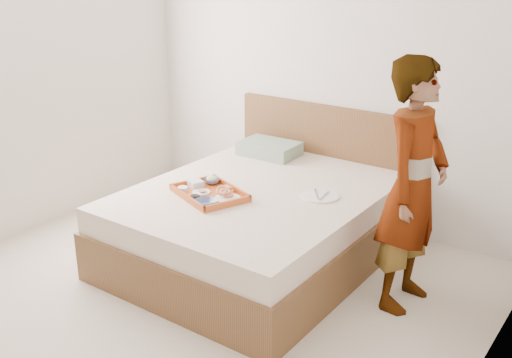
{
  "coord_description": "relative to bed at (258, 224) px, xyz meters",
  "views": [
    {
      "loc": [
        2.33,
        -2.2,
        2.07
      ],
      "look_at": [
        0.1,
        0.9,
        0.65
      ],
      "focal_mm": 41.82,
      "sensor_mm": 36.0,
      "label": 1
    }
  ],
  "objects": [
    {
      "name": "ground",
      "position": [
        -0.05,
        -1.0,
        -0.27
      ],
      "size": [
        3.5,
        4.0,
        0.01
      ],
      "primitive_type": "cube",
      "color": "beige",
      "rests_on": "ground"
    },
    {
      "name": "wall_back",
      "position": [
        -0.05,
        1.0,
        1.04
      ],
      "size": [
        3.5,
        0.01,
        2.6
      ],
      "primitive_type": "cube",
      "color": "silver",
      "rests_on": "ground"
    },
    {
      "name": "wall_right",
      "position": [
        1.7,
        -1.0,
        1.04
      ],
      "size": [
        0.01,
        4.0,
        2.6
      ],
      "primitive_type": "cube",
      "color": "silver",
      "rests_on": "ground"
    },
    {
      "name": "bed",
      "position": [
        0.0,
        0.0,
        0.0
      ],
      "size": [
        1.65,
        2.0,
        0.53
      ],
      "primitive_type": "cube",
      "color": "brown",
      "rests_on": "ground"
    },
    {
      "name": "headboard",
      "position": [
        0.0,
        0.97,
        0.21
      ],
      "size": [
        1.65,
        0.06,
        0.95
      ],
      "primitive_type": "cube",
      "color": "brown",
      "rests_on": "ground"
    },
    {
      "name": "pillow",
      "position": [
        -0.38,
        0.69,
        0.32
      ],
      "size": [
        0.48,
        0.33,
        0.11
      ],
      "primitive_type": "cube",
      "rotation": [
        0.0,
        0.0,
        0.03
      ],
      "color": "gray",
      "rests_on": "bed"
    },
    {
      "name": "tray",
      "position": [
        -0.2,
        -0.29,
        0.29
      ],
      "size": [
        0.6,
        0.52,
        0.05
      ],
      "primitive_type": "cube",
      "rotation": [
        0.0,
        0.0,
        -0.36
      ],
      "color": "#CA5D26",
      "rests_on": "bed"
    },
    {
      "name": "prawn_plate",
      "position": [
        -0.04,
        -0.3,
        0.28
      ],
      "size": [
        0.22,
        0.22,
        0.01
      ],
      "primitive_type": "cylinder",
      "rotation": [
        0.0,
        0.0,
        -0.36
      ],
      "color": "white",
      "rests_on": "tray"
    },
    {
      "name": "navy_bowl_big",
      "position": [
        -0.1,
        -0.46,
        0.3
      ],
      "size": [
        0.18,
        0.18,
        0.03
      ],
      "primitive_type": "imported",
      "rotation": [
        0.0,
        0.0,
        -0.36
      ],
      "color": "#17244D",
      "rests_on": "tray"
    },
    {
      "name": "sauce_dish",
      "position": [
        -0.21,
        -0.43,
        0.29
      ],
      "size": [
        0.09,
        0.09,
        0.03
      ],
      "primitive_type": "cylinder",
      "rotation": [
        0.0,
        0.0,
        -0.36
      ],
      "color": "black",
      "rests_on": "tray"
    },
    {
      "name": "meat_plate",
      "position": [
        -0.26,
        -0.31,
        0.28
      ],
      "size": [
        0.16,
        0.16,
        0.01
      ],
      "primitive_type": "cylinder",
      "rotation": [
        0.0,
        0.0,
        -0.36
      ],
      "color": "white",
      "rests_on": "tray"
    },
    {
      "name": "bread_plate",
      "position": [
        -0.15,
        -0.19,
        0.28
      ],
      "size": [
        0.16,
        0.16,
        0.01
      ],
      "primitive_type": "cylinder",
      "rotation": [
        0.0,
        0.0,
        -0.36
      ],
      "color": "orange",
      "rests_on": "tray"
    },
    {
      "name": "salad_bowl",
      "position": [
        -0.32,
        -0.13,
        0.3
      ],
      "size": [
        0.14,
        0.14,
        0.03
      ],
      "primitive_type": "imported",
      "rotation": [
        0.0,
        0.0,
        -0.36
      ],
      "color": "#17244D",
      "rests_on": "tray"
    },
    {
      "name": "plastic_tub",
      "position": [
        -0.38,
        -0.24,
        0.3
      ],
      "size": [
        0.13,
        0.12,
        0.05
      ],
      "primitive_type": "cube",
      "rotation": [
        0.0,
        0.0,
        -0.36
      ],
      "color": "silver",
      "rests_on": "tray"
    },
    {
      "name": "cheese_round",
      "position": [
        -0.4,
        -0.35,
        0.29
      ],
      "size": [
        0.09,
        0.09,
        0.03
      ],
      "primitive_type": "cylinder",
      "rotation": [
        0.0,
        0.0,
        -0.36
      ],
      "color": "white",
      "rests_on": "tray"
    },
    {
      "name": "dinner_plate",
      "position": [
        0.42,
        0.13,
        0.27
      ],
      "size": [
        0.33,
        0.33,
        0.01
      ],
      "primitive_type": "cylinder",
      "rotation": [
        0.0,
        0.0,
        0.32
      ],
      "color": "white",
      "rests_on": "bed"
    },
    {
      "name": "person",
      "position": [
        1.1,
        0.05,
        0.52
      ],
      "size": [
        0.39,
        0.58,
        1.56
      ],
      "primitive_type": "imported",
      "rotation": [
        0.0,
        0.0,
        1.54
      ],
      "color": "white",
      "rests_on": "ground"
    }
  ]
}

